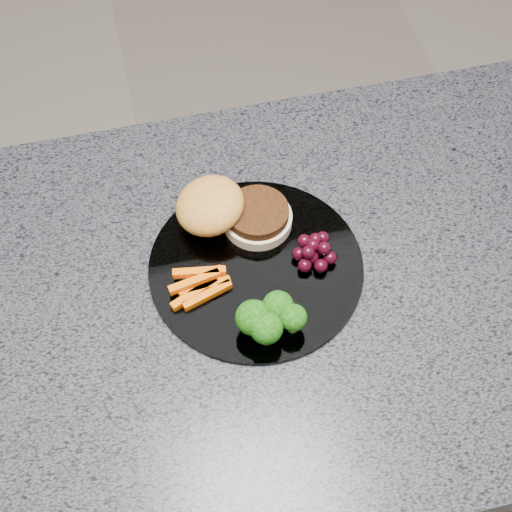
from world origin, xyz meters
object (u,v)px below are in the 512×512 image
Objects in this scene: burger at (227,212)px; grape_bunch at (314,251)px; plate at (256,266)px; island_cabinet at (198,441)px.

burger is 2.58× the size of grape_bunch.
plate is 4.71× the size of grape_bunch.
burger is (-0.02, 0.07, 0.02)m from plate.
grape_bunch is (0.09, -0.08, -0.01)m from burger.
burger is at bearing 140.04° from grape_bunch.
burger is 0.12m from grape_bunch.
plate reaches higher than island_cabinet.
island_cabinet is at bearing -164.54° from plate.
island_cabinet is at bearing -171.75° from grape_bunch.
grape_bunch is (0.07, -0.00, 0.02)m from plate.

